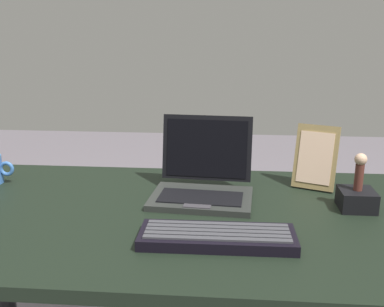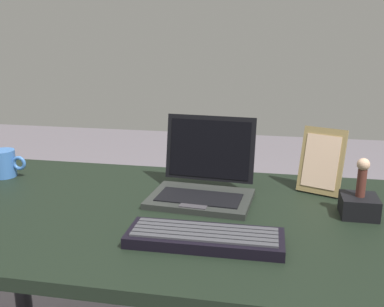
{
  "view_description": "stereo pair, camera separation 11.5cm",
  "coord_description": "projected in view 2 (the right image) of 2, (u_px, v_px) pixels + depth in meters",
  "views": [
    {
      "loc": [
        0.09,
        -1.01,
        1.17
      ],
      "look_at": [
        0.0,
        0.1,
        0.86
      ],
      "focal_mm": 41.27,
      "sensor_mm": 36.0,
      "label": 1
    },
    {
      "loc": [
        0.21,
        -0.99,
        1.17
      ],
      "look_at": [
        0.0,
        0.1,
        0.86
      ],
      "focal_mm": 41.27,
      "sensor_mm": 36.0,
      "label": 2
    }
  ],
  "objects": [
    {
      "name": "coffee_mug",
      "position": [
        4.0,
        163.0,
        1.35
      ],
      "size": [
        0.11,
        0.08,
        0.08
      ],
      "color": "#3867AC",
      "rests_on": "desk"
    },
    {
      "name": "desk",
      "position": [
        185.0,
        250.0,
        1.12
      ],
      "size": [
        1.47,
        0.71,
        0.73
      ],
      "color": "black",
      "rests_on": "ground"
    },
    {
      "name": "external_keyboard",
      "position": [
        205.0,
        238.0,
        0.93
      ],
      "size": [
        0.33,
        0.12,
        0.03
      ],
      "color": "black",
      "rests_on": "desk"
    },
    {
      "name": "photo_frame",
      "position": [
        322.0,
        161.0,
        1.2
      ],
      "size": [
        0.13,
        0.09,
        0.18
      ],
      "color": "olive",
      "rests_on": "desk"
    },
    {
      "name": "laptop_front",
      "position": [
        203.0,
        182.0,
        1.18
      ],
      "size": [
        0.28,
        0.24,
        0.21
      ],
      "color": "#262826",
      "rests_on": "desk"
    },
    {
      "name": "figurine_stand",
      "position": [
        359.0,
        206.0,
        1.07
      ],
      "size": [
        0.09,
        0.09,
        0.05
      ],
      "primitive_type": "cube",
      "color": "black",
      "rests_on": "desk"
    },
    {
      "name": "figurine",
      "position": [
        362.0,
        175.0,
        1.04
      ],
      "size": [
        0.03,
        0.03,
        0.1
      ],
      "color": "#512720",
      "rests_on": "figurine_stand"
    }
  ]
}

